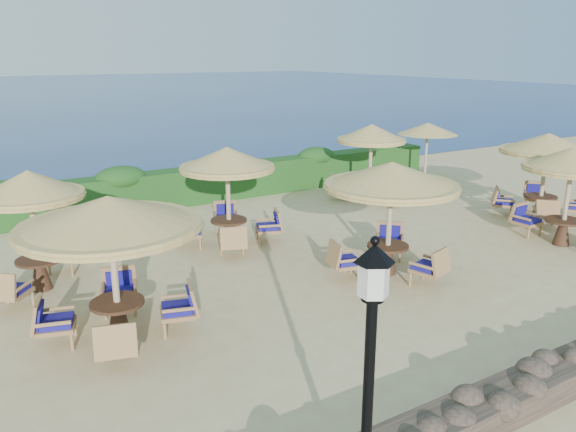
{
  "coord_description": "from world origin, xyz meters",
  "views": [
    {
      "loc": [
        -7.97,
        -10.52,
        4.98
      ],
      "look_at": [
        -1.45,
        0.28,
        1.3
      ],
      "focal_mm": 35.0,
      "sensor_mm": 36.0,
      "label": 1
    }
  ],
  "objects_px": {
    "cafe_set_1": "(391,192)",
    "cafe_set_3": "(32,207)",
    "cafe_set_0": "(111,237)",
    "cafe_set_5": "(371,149)",
    "lamp_post": "(367,411)",
    "cafe_set_4": "(228,182)",
    "cafe_set_6": "(546,160)",
    "extra_parasol": "(428,129)",
    "cafe_set_2": "(571,174)"
  },
  "relations": [
    {
      "from": "extra_parasol",
      "to": "cafe_set_4",
      "type": "distance_m",
      "value": 10.07
    },
    {
      "from": "lamp_post",
      "to": "cafe_set_4",
      "type": "relative_size",
      "value": 1.15
    },
    {
      "from": "cafe_set_0",
      "to": "cafe_set_6",
      "type": "distance_m",
      "value": 13.37
    },
    {
      "from": "cafe_set_1",
      "to": "cafe_set_2",
      "type": "relative_size",
      "value": 1.08
    },
    {
      "from": "cafe_set_5",
      "to": "cafe_set_6",
      "type": "height_order",
      "value": "same"
    },
    {
      "from": "cafe_set_1",
      "to": "cafe_set_6",
      "type": "xyz_separation_m",
      "value": [
        7.15,
        1.09,
        -0.14
      ]
    },
    {
      "from": "lamp_post",
      "to": "cafe_set_0",
      "type": "bearing_deg",
      "value": 100.24
    },
    {
      "from": "cafe_set_0",
      "to": "cafe_set_1",
      "type": "relative_size",
      "value": 1.04
    },
    {
      "from": "lamp_post",
      "to": "extra_parasol",
      "type": "xyz_separation_m",
      "value": [
        12.6,
        12.0,
        0.62
      ]
    },
    {
      "from": "cafe_set_5",
      "to": "cafe_set_1",
      "type": "bearing_deg",
      "value": -125.57
    },
    {
      "from": "cafe_set_6",
      "to": "cafe_set_2",
      "type": "bearing_deg",
      "value": -132.29
    },
    {
      "from": "cafe_set_1",
      "to": "cafe_set_4",
      "type": "relative_size",
      "value": 1.07
    },
    {
      "from": "cafe_set_2",
      "to": "cafe_set_3",
      "type": "bearing_deg",
      "value": 161.92
    },
    {
      "from": "cafe_set_2",
      "to": "cafe_set_3",
      "type": "distance_m",
      "value": 13.08
    },
    {
      "from": "extra_parasol",
      "to": "cafe_set_2",
      "type": "distance_m",
      "value": 7.57
    },
    {
      "from": "cafe_set_1",
      "to": "cafe_set_4",
      "type": "bearing_deg",
      "value": 120.91
    },
    {
      "from": "cafe_set_4",
      "to": "cafe_set_6",
      "type": "xyz_separation_m",
      "value": [
        9.41,
        -2.69,
        0.09
      ]
    },
    {
      "from": "extra_parasol",
      "to": "cafe_set_6",
      "type": "xyz_separation_m",
      "value": [
        -0.3,
        -5.33,
        -0.35
      ]
    },
    {
      "from": "cafe_set_3",
      "to": "cafe_set_5",
      "type": "bearing_deg",
      "value": 12.21
    },
    {
      "from": "cafe_set_3",
      "to": "cafe_set_4",
      "type": "height_order",
      "value": "same"
    },
    {
      "from": "extra_parasol",
      "to": "cafe_set_2",
      "type": "relative_size",
      "value": 0.85
    },
    {
      "from": "extra_parasol",
      "to": "cafe_set_1",
      "type": "distance_m",
      "value": 9.83
    },
    {
      "from": "cafe_set_4",
      "to": "cafe_set_6",
      "type": "bearing_deg",
      "value": -15.98
    },
    {
      "from": "extra_parasol",
      "to": "cafe_set_4",
      "type": "relative_size",
      "value": 0.84
    },
    {
      "from": "lamp_post",
      "to": "cafe_set_4",
      "type": "height_order",
      "value": "lamp_post"
    },
    {
      "from": "cafe_set_0",
      "to": "cafe_set_3",
      "type": "relative_size",
      "value": 1.2
    },
    {
      "from": "cafe_set_1",
      "to": "extra_parasol",
      "type": "bearing_deg",
      "value": 40.75
    },
    {
      "from": "lamp_post",
      "to": "cafe_set_4",
      "type": "distance_m",
      "value": 9.81
    },
    {
      "from": "cafe_set_3",
      "to": "cafe_set_6",
      "type": "bearing_deg",
      "value": -8.43
    },
    {
      "from": "cafe_set_0",
      "to": "cafe_set_1",
      "type": "xyz_separation_m",
      "value": [
        6.19,
        -0.15,
        0.05
      ]
    },
    {
      "from": "lamp_post",
      "to": "cafe_set_5",
      "type": "xyz_separation_m",
      "value": [
        9.15,
        11.17,
        0.24
      ]
    },
    {
      "from": "cafe_set_3",
      "to": "cafe_set_2",
      "type": "bearing_deg",
      "value": -18.08
    },
    {
      "from": "cafe_set_5",
      "to": "lamp_post",
      "type": "bearing_deg",
      "value": -129.31
    },
    {
      "from": "cafe_set_2",
      "to": "cafe_set_6",
      "type": "xyz_separation_m",
      "value": [
        1.78,
        1.95,
        -0.12
      ]
    },
    {
      "from": "lamp_post",
      "to": "cafe_set_3",
      "type": "relative_size",
      "value": 1.25
    },
    {
      "from": "cafe_set_1",
      "to": "cafe_set_3",
      "type": "relative_size",
      "value": 1.16
    },
    {
      "from": "cafe_set_3",
      "to": "cafe_set_6",
      "type": "xyz_separation_m",
      "value": [
        14.21,
        -2.11,
        -0.05
      ]
    },
    {
      "from": "cafe_set_4",
      "to": "cafe_set_2",
      "type": "bearing_deg",
      "value": -31.33
    },
    {
      "from": "cafe_set_2",
      "to": "cafe_set_5",
      "type": "bearing_deg",
      "value": 102.01
    },
    {
      "from": "extra_parasol",
      "to": "cafe_set_4",
      "type": "height_order",
      "value": "cafe_set_4"
    },
    {
      "from": "cafe_set_3",
      "to": "cafe_set_1",
      "type": "bearing_deg",
      "value": -24.33
    },
    {
      "from": "cafe_set_0",
      "to": "cafe_set_3",
      "type": "xyz_separation_m",
      "value": [
        -0.88,
        3.05,
        -0.04
      ]
    },
    {
      "from": "cafe_set_0",
      "to": "cafe_set_2",
      "type": "height_order",
      "value": "same"
    },
    {
      "from": "cafe_set_6",
      "to": "lamp_post",
      "type": "bearing_deg",
      "value": -151.51
    },
    {
      "from": "extra_parasol",
      "to": "cafe_set_2",
      "type": "bearing_deg",
      "value": -105.92
    },
    {
      "from": "lamp_post",
      "to": "extra_parasol",
      "type": "distance_m",
      "value": 17.41
    },
    {
      "from": "cafe_set_3",
      "to": "cafe_set_4",
      "type": "xyz_separation_m",
      "value": [
        4.8,
        0.59,
        -0.14
      ]
    },
    {
      "from": "cafe_set_2",
      "to": "cafe_set_3",
      "type": "xyz_separation_m",
      "value": [
        -12.44,
        4.06,
        -0.07
      ]
    },
    {
      "from": "cafe_set_2",
      "to": "cafe_set_1",
      "type": "bearing_deg",
      "value": 170.86
    },
    {
      "from": "cafe_set_2",
      "to": "cafe_set_5",
      "type": "relative_size",
      "value": 1.02
    }
  ]
}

